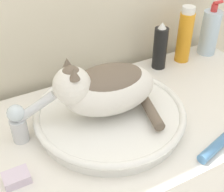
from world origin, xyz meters
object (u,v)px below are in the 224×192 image
object	(u,v)px
soap_pump_bottle	(210,32)
shampoo_bottle_tall	(185,35)
cat	(105,87)
soap_bar	(16,178)
cream_tube	(221,142)
faucet	(22,120)
hairspray_can_black	(160,47)

from	to	relation	value
soap_pump_bottle	shampoo_bottle_tall	xyz separation A→B (m)	(-0.12, 0.00, 0.01)
cat	soap_bar	xyz separation A→B (m)	(-0.28, -0.09, -0.11)
cream_tube	faucet	bearing A→B (deg)	148.61
cream_tube	soap_bar	distance (m)	0.52
cat	faucet	bearing A→B (deg)	-7.40
cream_tube	soap_bar	world-z (taller)	cream_tube
faucet	hairspray_can_black	size ratio (longest dim) A/B	0.79
cat	faucet	size ratio (longest dim) A/B	2.07
cat	soap_pump_bottle	distance (m)	0.58
hairspray_can_black	cat	bearing A→B (deg)	-149.66
shampoo_bottle_tall	cream_tube	xyz separation A→B (m)	(-0.20, -0.41, -0.09)
shampoo_bottle_tall	soap_pump_bottle	bearing A→B (deg)	-0.00
soap_pump_bottle	cream_tube	distance (m)	0.53
hairspray_can_black	soap_bar	size ratio (longest dim) A/B	2.88
faucet	hairspray_can_black	world-z (taller)	hairspray_can_black
shampoo_bottle_tall	soap_bar	distance (m)	0.76
soap_pump_bottle	cream_tube	bearing A→B (deg)	-127.99
faucet	soap_pump_bottle	size ratio (longest dim) A/B	0.67
soap_pump_bottle	hairspray_can_black	bearing A→B (deg)	-180.00
cat	cream_tube	bearing A→B (deg)	139.23
faucet	shampoo_bottle_tall	world-z (taller)	shampoo_bottle_tall
faucet	soap_bar	xyz separation A→B (m)	(-0.06, -0.13, -0.06)
faucet	cat	bearing A→B (deg)	-0.68
hairspray_can_black	cream_tube	size ratio (longest dim) A/B	0.97
hairspray_can_black	cream_tube	distance (m)	0.43
cat	hairspray_can_black	distance (m)	0.37
shampoo_bottle_tall	faucet	bearing A→B (deg)	-167.74
cream_tube	soap_bar	xyz separation A→B (m)	(-0.50, 0.14, -0.00)
cat	soap_bar	world-z (taller)	cat
soap_pump_bottle	soap_bar	xyz separation A→B (m)	(-0.82, -0.27, -0.08)
shampoo_bottle_tall	cream_tube	size ratio (longest dim) A/B	1.17
soap_pump_bottle	faucet	bearing A→B (deg)	-169.66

